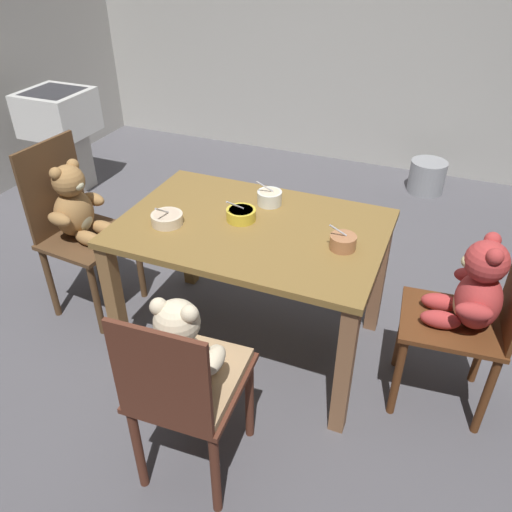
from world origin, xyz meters
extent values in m
cube|color=#545258|center=(0.00, 0.00, -0.02)|extent=(5.20, 5.20, 0.04)
cube|color=olive|center=(0.00, 0.00, 0.69)|extent=(1.19, 0.80, 0.03)
cube|color=olive|center=(-0.55, -0.36, 0.34)|extent=(0.07, 0.07, 0.68)
cube|color=#8A5E3E|center=(0.55, -0.36, 0.34)|extent=(0.07, 0.07, 0.68)
cube|color=olive|center=(-0.55, 0.36, 0.34)|extent=(0.07, 0.07, 0.68)
cube|color=brown|center=(0.55, 0.36, 0.34)|extent=(0.07, 0.07, 0.68)
cube|color=brown|center=(-0.92, -0.04, 0.45)|extent=(0.42, 0.45, 0.02)
cube|color=brown|center=(-1.10, -0.03, 0.70)|extent=(0.05, 0.38, 0.49)
cylinder|color=brown|center=(-0.77, -0.24, 0.22)|extent=(0.04, 0.04, 0.44)
cylinder|color=brown|center=(-0.74, 0.12, 0.22)|extent=(0.04, 0.04, 0.44)
cylinder|color=brown|center=(-1.09, -0.21, 0.22)|extent=(0.04, 0.04, 0.44)
cylinder|color=brown|center=(-1.06, 0.15, 0.22)|extent=(0.04, 0.04, 0.44)
ellipsoid|color=#A37644|center=(-0.98, -0.04, 0.58)|extent=(0.20, 0.23, 0.25)
ellipsoid|color=beige|center=(-0.92, -0.04, 0.57)|extent=(0.07, 0.12, 0.15)
sphere|color=#A37644|center=(-0.97, -0.04, 0.77)|extent=(0.16, 0.16, 0.16)
ellipsoid|color=beige|center=(-0.91, -0.04, 0.75)|extent=(0.06, 0.07, 0.05)
sphere|color=#A37644|center=(-0.99, -0.10, 0.83)|extent=(0.06, 0.06, 0.06)
sphere|color=#A37644|center=(-0.98, 0.02, 0.83)|extent=(0.06, 0.06, 0.06)
ellipsoid|color=#A37644|center=(-0.97, -0.16, 0.61)|extent=(0.15, 0.08, 0.07)
ellipsoid|color=#A37644|center=(-0.94, 0.08, 0.61)|extent=(0.15, 0.08, 0.07)
ellipsoid|color=#A37644|center=(-0.86, -0.11, 0.50)|extent=(0.17, 0.09, 0.08)
ellipsoid|color=#A37644|center=(-0.85, 0.01, 0.50)|extent=(0.17, 0.09, 0.08)
cube|color=#592D1E|center=(0.06, -0.72, 0.45)|extent=(0.39, 0.44, 0.02)
cube|color=#592D1E|center=(0.07, -0.92, 0.66)|extent=(0.34, 0.04, 0.41)
cylinder|color=#592D1E|center=(0.21, -0.53, 0.22)|extent=(0.04, 0.04, 0.44)
cylinder|color=#592D1E|center=(-0.10, -0.55, 0.22)|extent=(0.04, 0.04, 0.44)
cylinder|color=#592D1E|center=(0.23, -0.89, 0.22)|extent=(0.04, 0.04, 0.44)
cylinder|color=#592D1E|center=(-0.08, -0.91, 0.22)|extent=(0.04, 0.04, 0.44)
cube|color=tan|center=(0.06, -0.72, 0.48)|extent=(0.36, 0.40, 0.04)
ellipsoid|color=beige|center=(0.07, -0.79, 0.61)|extent=(0.21, 0.18, 0.24)
ellipsoid|color=beige|center=(0.07, -0.74, 0.60)|extent=(0.12, 0.07, 0.14)
sphere|color=beige|center=(0.07, -0.78, 0.79)|extent=(0.15, 0.15, 0.15)
ellipsoid|color=beige|center=(0.06, -0.73, 0.78)|extent=(0.06, 0.06, 0.05)
sphere|color=beige|center=(0.12, -0.79, 0.84)|extent=(0.06, 0.06, 0.06)
sphere|color=beige|center=(0.01, -0.80, 0.84)|extent=(0.06, 0.06, 0.06)
ellipsoid|color=beige|center=(0.18, -0.76, 0.64)|extent=(0.07, 0.14, 0.07)
ellipsoid|color=beige|center=(-0.05, -0.77, 0.64)|extent=(0.07, 0.14, 0.07)
ellipsoid|color=beige|center=(0.12, -0.67, 0.53)|extent=(0.08, 0.16, 0.07)
ellipsoid|color=beige|center=(0.01, -0.67, 0.53)|extent=(0.08, 0.16, 0.07)
cube|color=#5B3017|center=(0.92, -0.02, 0.45)|extent=(0.45, 0.40, 0.02)
cylinder|color=#5B3017|center=(0.72, 0.12, 0.22)|extent=(0.04, 0.04, 0.44)
cylinder|color=#5B3017|center=(0.75, -0.18, 0.22)|extent=(0.04, 0.04, 0.44)
cylinder|color=#5B3017|center=(1.08, 0.15, 0.22)|extent=(0.04, 0.04, 0.44)
cylinder|color=#5B3017|center=(1.11, -0.15, 0.22)|extent=(0.04, 0.04, 0.44)
ellipsoid|color=#B73838|center=(0.99, -0.01, 0.58)|extent=(0.20, 0.23, 0.25)
ellipsoid|color=#D3C188|center=(0.93, -0.01, 0.57)|extent=(0.08, 0.12, 0.15)
sphere|color=#B73838|center=(0.98, -0.01, 0.77)|extent=(0.17, 0.17, 0.17)
ellipsoid|color=#D3C188|center=(0.92, -0.02, 0.76)|extent=(0.07, 0.07, 0.05)
sphere|color=#B73838|center=(0.98, 0.05, 0.83)|extent=(0.06, 0.06, 0.06)
sphere|color=#B73838|center=(0.99, -0.07, 0.83)|extent=(0.06, 0.06, 0.06)
ellipsoid|color=#B73838|center=(0.95, 0.11, 0.61)|extent=(0.15, 0.08, 0.07)
ellipsoid|color=#B73838|center=(0.97, -0.13, 0.61)|extent=(0.15, 0.08, 0.07)
ellipsoid|color=#B73838|center=(0.85, 0.04, 0.50)|extent=(0.17, 0.09, 0.07)
ellipsoid|color=#B73838|center=(0.87, -0.08, 0.50)|extent=(0.17, 0.09, 0.07)
cylinder|color=#B1724A|center=(0.42, -0.03, 0.74)|extent=(0.11, 0.11, 0.06)
cylinder|color=#B1724A|center=(0.42, -0.03, 0.71)|extent=(0.06, 0.06, 0.01)
cylinder|color=#C5BD8E|center=(0.42, -0.03, 0.76)|extent=(0.09, 0.09, 0.01)
cylinder|color=#BCBCC1|center=(0.40, -0.04, 0.79)|extent=(0.07, 0.04, 0.06)
ellipsoid|color=#BCBCC1|center=(0.43, -0.03, 0.76)|extent=(0.04, 0.03, 0.01)
cylinder|color=silver|center=(0.00, 0.22, 0.74)|extent=(0.12, 0.12, 0.06)
cylinder|color=silver|center=(0.00, 0.22, 0.71)|extent=(0.07, 0.07, 0.01)
cylinder|color=beige|center=(0.00, 0.22, 0.77)|extent=(0.10, 0.10, 0.01)
cylinder|color=#BCBCC1|center=(-0.02, 0.21, 0.80)|extent=(0.08, 0.04, 0.06)
ellipsoid|color=#BCBCC1|center=(0.01, 0.23, 0.76)|extent=(0.04, 0.03, 0.01)
cylinder|color=gold|center=(-0.06, 0.03, 0.73)|extent=(0.14, 0.14, 0.05)
cylinder|color=gold|center=(-0.06, 0.03, 0.71)|extent=(0.07, 0.07, 0.01)
cylinder|color=beige|center=(-0.06, 0.03, 0.75)|extent=(0.11, 0.11, 0.01)
cylinder|color=#BCBCC1|center=(-0.08, 0.00, 0.79)|extent=(0.06, 0.08, 0.07)
ellipsoid|color=#BCBCC1|center=(-0.06, 0.04, 0.75)|extent=(0.04, 0.04, 0.01)
cylinder|color=beige|center=(-0.36, -0.13, 0.73)|extent=(0.14, 0.14, 0.05)
cylinder|color=beige|center=(-0.36, -0.13, 0.71)|extent=(0.08, 0.08, 0.01)
cylinder|color=#CCB397|center=(-0.36, -0.13, 0.75)|extent=(0.12, 0.12, 0.01)
cylinder|color=#BCBCC1|center=(-0.36, -0.16, 0.79)|extent=(0.01, 0.10, 0.07)
ellipsoid|color=#BCBCC1|center=(-0.36, -0.12, 0.75)|extent=(0.02, 0.03, 0.01)
cube|color=#B7B2A8|center=(-2.05, 1.12, 0.23)|extent=(0.28, 0.27, 0.47)
cube|color=white|center=(-2.05, 1.12, 0.63)|extent=(0.46, 0.45, 0.32)
cube|color=#38383D|center=(-2.05, 1.12, 0.75)|extent=(0.37, 0.36, 0.08)
cylinder|color=#93969B|center=(0.61, 2.15, 0.13)|extent=(0.28, 0.28, 0.25)
camera|label=1|loc=(0.78, -1.85, 1.88)|focal=36.21mm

